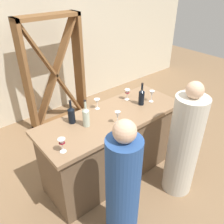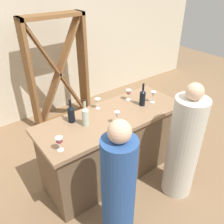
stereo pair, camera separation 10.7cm
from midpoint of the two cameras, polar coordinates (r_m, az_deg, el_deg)
name	(u,v)px [view 1 (the left image)]	position (r m, az deg, el deg)	size (l,w,h in m)	color
ground_plane	(112,172)	(3.51, -0.90, -14.24)	(12.00, 12.00, 0.00)	#846647
back_wall	(32,43)	(4.54, -19.46, 15.52)	(8.00, 0.10, 2.80)	beige
bar_counter	(112,146)	(3.18, -0.97, -8.13)	(1.91, 0.73, 0.96)	brown
wine_rack	(55,74)	(4.22, -14.45, 8.87)	(1.05, 0.28, 1.93)	brown
wine_bottle_leftmost_near_black	(71,114)	(2.77, -10.89, -0.58)	(0.08, 0.08, 0.29)	black
wine_bottle_second_left_clear_pale	(86,116)	(2.67, -7.45, -1.04)	(0.08, 0.08, 0.33)	#B7C6B2
wine_bottle_center_near_black	(141,97)	(3.11, 6.17, 3.74)	(0.08, 0.08, 0.31)	black
wine_glass_near_left	(62,143)	(2.36, -13.30, -7.30)	(0.08, 0.08, 0.16)	white
wine_glass_near_center	(118,115)	(2.69, 0.25, -0.83)	(0.06, 0.06, 0.16)	white
wine_glass_near_right	(152,94)	(3.20, 8.67, 4.34)	(0.07, 0.07, 0.16)	white
wine_glass_far_left	(127,92)	(3.22, 2.77, 4.73)	(0.08, 0.08, 0.15)	white
wine_glass_far_center	(97,102)	(3.00, -4.65, 2.50)	(0.08, 0.08, 0.14)	white
person_left_guest	(184,145)	(2.96, 15.97, -7.76)	(0.46, 0.46, 1.53)	beige
person_center_guest	(123,191)	(2.37, 1.22, -18.68)	(0.35, 0.35, 1.51)	#284C8C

